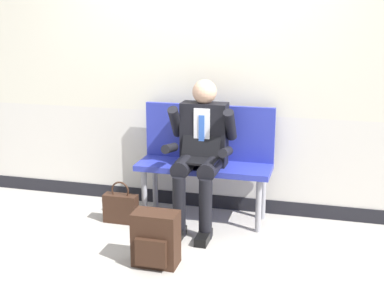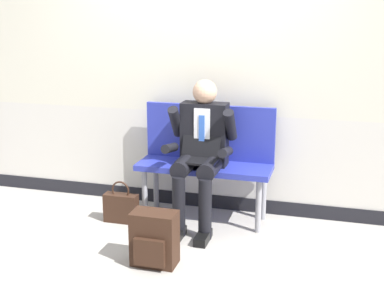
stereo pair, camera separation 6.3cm
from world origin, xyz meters
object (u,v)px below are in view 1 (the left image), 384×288
(backpack, at_px, (156,239))
(handbag, at_px, (121,208))
(person_seated, at_px, (201,150))
(bench_with_person, at_px, (206,154))

(backpack, xyz_separation_m, handbag, (-0.56, 0.68, -0.06))
(person_seated, bearing_deg, bench_with_person, 90.00)
(bench_with_person, distance_m, handbag, 0.90)
(bench_with_person, distance_m, person_seated, 0.23)
(bench_with_person, height_order, backpack, bench_with_person)
(person_seated, xyz_separation_m, backpack, (-0.14, -0.81, -0.48))
(backpack, height_order, handbag, backpack)
(bench_with_person, xyz_separation_m, handbag, (-0.70, -0.34, -0.46))
(person_seated, bearing_deg, backpack, -99.77)
(bench_with_person, bearing_deg, backpack, -97.79)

